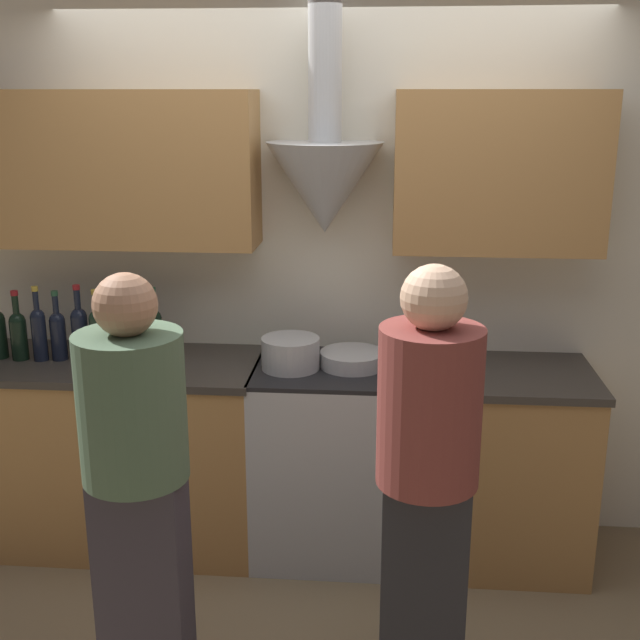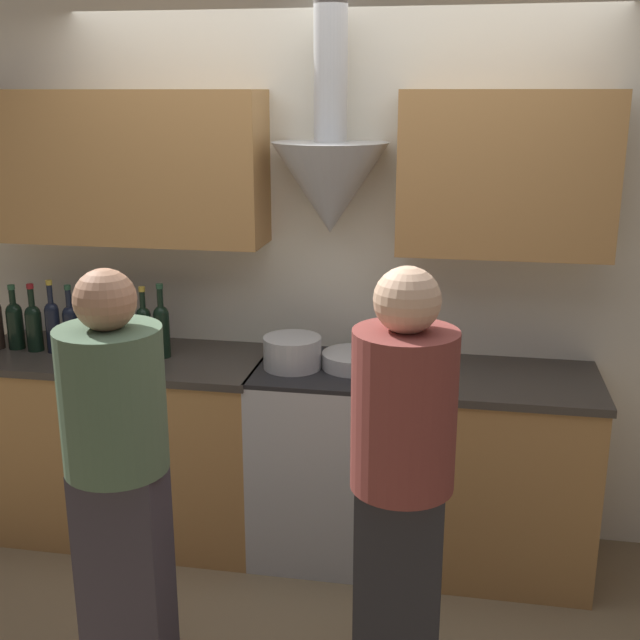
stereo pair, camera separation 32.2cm
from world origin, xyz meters
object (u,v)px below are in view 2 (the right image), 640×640
at_px(wine_bottle_3, 53,324).
at_px(wine_bottle_5, 91,324).
at_px(wine_bottle_4, 71,326).
at_px(wine_bottle_7, 127,326).
at_px(wine_bottle_1, 15,323).
at_px(wine_bottle_9, 162,328).
at_px(saucepan, 414,373).
at_px(stock_pot, 292,352).
at_px(orange_fruit, 433,368).
at_px(mixing_bowl, 354,360).
at_px(wine_bottle_2, 34,325).
at_px(wine_bottle_8, 144,328).
at_px(stove_range, 324,458).
at_px(person_foreground_left, 118,469).
at_px(wine_bottle_6, 108,327).
at_px(person_foreground_right, 402,478).

xyz_separation_m(wine_bottle_3, wine_bottle_5, (0.19, 0.02, 0.00)).
bearing_deg(wine_bottle_4, wine_bottle_7, -0.27).
xyz_separation_m(wine_bottle_1, wine_bottle_9, (0.75, 0.00, 0.01)).
relative_size(wine_bottle_5, wine_bottle_7, 1.01).
bearing_deg(saucepan, stock_pot, 168.18).
relative_size(stock_pot, orange_fruit, 3.32).
relative_size(stock_pot, mixing_bowl, 0.89).
relative_size(wine_bottle_2, wine_bottle_4, 1.00).
distance_m(wine_bottle_7, wine_bottle_8, 0.08).
bearing_deg(stove_range, person_foreground_left, -118.10).
bearing_deg(mixing_bowl, wine_bottle_4, -179.45).
bearing_deg(stock_pot, orange_fruit, -0.37).
height_order(stove_range, wine_bottle_2, wine_bottle_2).
bearing_deg(wine_bottle_7, wine_bottle_8, 6.59).
relative_size(stove_range, wine_bottle_6, 2.69).
distance_m(wine_bottle_6, mixing_bowl, 1.18).
bearing_deg(wine_bottle_3, wine_bottle_9, 2.39).
bearing_deg(wine_bottle_8, orange_fruit, -1.99).
bearing_deg(person_foreground_right, wine_bottle_3, 151.49).
height_order(wine_bottle_1, mixing_bowl, wine_bottle_1).
height_order(wine_bottle_1, wine_bottle_3, wine_bottle_3).
height_order(person_foreground_left, person_foreground_right, person_foreground_right).
distance_m(wine_bottle_1, person_foreground_right, 2.20).
height_order(wine_bottle_3, wine_bottle_8, wine_bottle_3).
height_order(stove_range, person_foreground_left, person_foreground_left).
bearing_deg(wine_bottle_3, person_foreground_right, -28.51).
relative_size(wine_bottle_4, mixing_bowl, 1.11).
bearing_deg(stock_pot, person_foreground_right, -58.36).
relative_size(wine_bottle_5, person_foreground_left, 0.23).
bearing_deg(wine_bottle_9, wine_bottle_5, -179.17).
height_order(wine_bottle_8, person_foreground_left, person_foreground_left).
xyz_separation_m(wine_bottle_2, wine_bottle_9, (0.64, 0.02, 0.01)).
distance_m(orange_fruit, saucepan, 0.14).
bearing_deg(stove_range, person_foreground_right, -65.82).
bearing_deg(wine_bottle_5, saucepan, -5.64).
relative_size(wine_bottle_1, saucepan, 2.18).
bearing_deg(stock_pot, wine_bottle_6, 178.79).
distance_m(wine_bottle_7, saucepan, 1.38).
xyz_separation_m(wine_bottle_3, wine_bottle_7, (0.37, 0.02, 0.00)).
relative_size(wine_bottle_5, stock_pot, 1.37).
distance_m(stove_range, wine_bottle_3, 1.45).
height_order(wine_bottle_9, person_foreground_right, person_foreground_right).
distance_m(wine_bottle_8, saucepan, 1.30).
xyz_separation_m(wine_bottle_5, person_foreground_left, (0.58, -1.03, -0.20)).
distance_m(stove_range, wine_bottle_8, 1.05).
bearing_deg(wine_bottle_3, mixing_bowl, 1.18).
relative_size(wine_bottle_3, wine_bottle_5, 0.98).
height_order(wine_bottle_2, wine_bottle_5, wine_bottle_5).
relative_size(wine_bottle_1, wine_bottle_6, 0.92).
xyz_separation_m(wine_bottle_4, wine_bottle_7, (0.29, -0.00, 0.01)).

